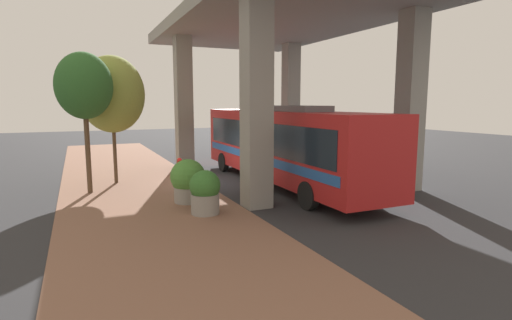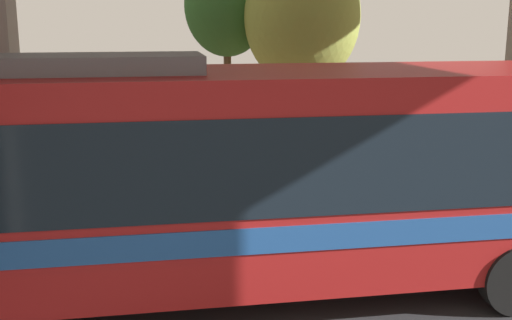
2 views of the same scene
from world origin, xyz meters
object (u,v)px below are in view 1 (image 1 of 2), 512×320
(fire_hydrant, at_px, (180,167))
(planter_middle, at_px, (205,192))
(planter_front, at_px, (188,181))
(street_tree_near, at_px, (112,94))
(street_tree_far, at_px, (84,86))
(bus, at_px, (283,142))

(fire_hydrant, height_order, planter_middle, planter_middle)
(planter_front, distance_m, street_tree_near, 6.20)
(fire_hydrant, bearing_deg, planter_middle, -96.78)
(fire_hydrant, relative_size, planter_middle, 0.64)
(fire_hydrant, height_order, street_tree_near, street_tree_near)
(planter_front, relative_size, street_tree_far, 0.29)
(fire_hydrant, relative_size, street_tree_far, 0.17)
(street_tree_near, distance_m, street_tree_far, 2.08)
(bus, relative_size, planter_middle, 8.67)
(bus, distance_m, fire_hydrant, 5.64)
(street_tree_near, bearing_deg, street_tree_far, -124.33)
(planter_front, bearing_deg, bus, 17.00)
(planter_middle, height_order, street_tree_far, street_tree_far)
(street_tree_far, bearing_deg, bus, -12.03)
(planter_middle, relative_size, street_tree_far, 0.26)
(street_tree_near, bearing_deg, planter_middle, -71.51)
(planter_front, bearing_deg, street_tree_far, 136.10)
(planter_middle, bearing_deg, bus, 34.92)
(bus, relative_size, fire_hydrant, 13.52)
(fire_hydrant, distance_m, street_tree_far, 6.12)
(street_tree_near, bearing_deg, planter_front, -66.47)
(bus, height_order, fire_hydrant, bus)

